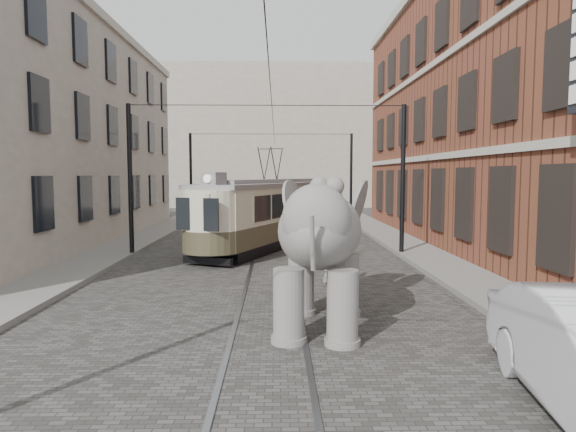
{
  "coord_description": "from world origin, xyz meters",
  "views": [
    {
      "loc": [
        0.19,
        -13.95,
        3.24
      ],
      "look_at": [
        0.49,
        -0.11,
        2.1
      ],
      "focal_mm": 31.35,
      "sensor_mm": 36.0,
      "label": 1
    }
  ],
  "objects": [
    {
      "name": "ground",
      "position": [
        0.0,
        0.0,
        0.0
      ],
      "size": [
        120.0,
        120.0,
        0.0
      ],
      "primitive_type": "plane",
      "color": "#4A4744"
    },
    {
      "name": "tram_rails",
      "position": [
        0.0,
        0.0,
        0.01
      ],
      "size": [
        1.54,
        80.0,
        0.02
      ],
      "primitive_type": null,
      "color": "slate",
      "rests_on": "ground"
    },
    {
      "name": "sidewalk_right",
      "position": [
        6.0,
        0.0,
        0.07
      ],
      "size": [
        2.0,
        60.0,
        0.15
      ],
      "primitive_type": "cube",
      "color": "slate",
      "rests_on": "ground"
    },
    {
      "name": "sidewalk_left",
      "position": [
        -6.5,
        0.0,
        0.07
      ],
      "size": [
        2.0,
        60.0,
        0.15
      ],
      "primitive_type": "cube",
      "color": "slate",
      "rests_on": "ground"
    },
    {
      "name": "brick_building",
      "position": [
        11.0,
        9.0,
        6.0
      ],
      "size": [
        8.0,
        26.0,
        12.0
      ],
      "primitive_type": "cube",
      "color": "brown",
      "rests_on": "ground"
    },
    {
      "name": "stucco_building",
      "position": [
        -11.0,
        10.0,
        5.0
      ],
      "size": [
        7.0,
        24.0,
        10.0
      ],
      "primitive_type": "cube",
      "color": "gray",
      "rests_on": "ground"
    },
    {
      "name": "distant_block",
      "position": [
        0.0,
        40.0,
        7.0
      ],
      "size": [
        28.0,
        10.0,
        14.0
      ],
      "primitive_type": "cube",
      "color": "gray",
      "rests_on": "ground"
    },
    {
      "name": "catenary",
      "position": [
        -0.2,
        5.0,
        3.0
      ],
      "size": [
        11.0,
        30.2,
        6.0
      ],
      "primitive_type": null,
      "color": "black",
      "rests_on": "ground"
    },
    {
      "name": "tram",
      "position": [
        -0.11,
        8.64,
        2.22
      ],
      "size": [
        6.54,
        11.17,
        4.43
      ],
      "primitive_type": null,
      "rotation": [
        0.0,
        0.0,
        -0.41
      ],
      "color": "beige",
      "rests_on": "ground"
    },
    {
      "name": "elephant",
      "position": [
        1.09,
        -3.54,
        1.61
      ],
      "size": [
        3.73,
        5.67,
        3.22
      ],
      "primitive_type": null,
      "rotation": [
        0.0,
        0.0,
        -0.17
      ],
      "color": "slate",
      "rests_on": "ground"
    }
  ]
}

